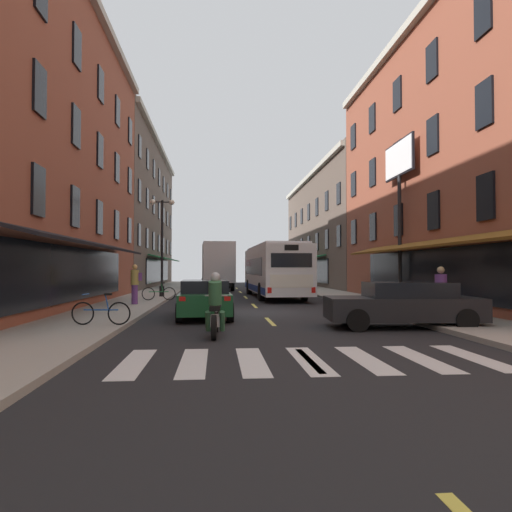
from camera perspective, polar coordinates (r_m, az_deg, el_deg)
The scene contains 18 objects.
ground_plane at distance 19.00m, azimuth 0.52°, elevation -7.01°, with size 34.80×80.00×0.10m, color black.
lane_centre_dashes at distance 18.75m, azimuth 0.60°, elevation -6.92°, with size 0.14×73.90×0.01m.
crosswalk_near at distance 9.18m, azimuth 6.52°, elevation -12.55°, with size 7.10×2.80×0.01m.
sidewalk_left at distance 19.36m, azimuth -17.26°, elevation -6.48°, with size 3.00×80.00×0.14m, color #A39E93.
sidewalk_right at distance 20.41m, azimuth 17.36°, elevation -6.23°, with size 3.00×80.00×0.14m, color #A39E93.
storefront_row_left at distance 24.43m, azimuth -28.34°, elevation 9.69°, with size 9.44×79.90×14.18m.
billboard_sign at distance 23.87m, azimuth 17.17°, elevation 9.35°, with size 0.40×3.35×7.82m.
transit_bus at distance 28.41m, azimuth 2.23°, elevation -1.76°, with size 2.89×11.32×3.15m.
box_truck at distance 38.05m, azimuth -4.76°, elevation -1.21°, with size 2.76×7.95×3.79m.
sedan_near at distance 14.56m, azimuth 17.67°, elevation -5.66°, with size 4.58×2.27×1.35m.
sedan_mid at distance 49.66m, azimuth -4.69°, elevation -2.76°, with size 2.08×4.30×1.37m.
sedan_far at distance 16.80m, azimuth -6.31°, elevation -5.18°, with size 1.98×4.56×1.34m.
motorcycle_rider at distance 12.21m, azimuth -5.02°, elevation -6.47°, with size 0.62×2.07×1.66m.
bicycle_near at distance 14.14m, azimuth -18.48°, elevation -6.57°, with size 1.71×0.48×0.91m.
bicycle_mid at distance 24.34m, azimuth -11.84°, elevation -4.48°, with size 1.71×0.48×0.91m.
pedestrian_near at distance 21.87m, azimuth -14.61°, elevation -3.22°, with size 0.52×0.37×1.81m.
pedestrian_mid at distance 15.54m, azimuth 21.76°, elevation -4.23°, with size 0.36×0.36×1.68m.
street_lamp_twin at distance 27.63m, azimuth -11.45°, elevation 1.62°, with size 1.42×0.32×5.67m.
Camera 1 is at (-1.77, -18.83, 1.76)m, focal length 32.59 mm.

